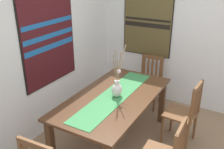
{
  "coord_description": "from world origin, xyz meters",
  "views": [
    {
      "loc": [
        -2.52,
        -0.77,
        2.4
      ],
      "look_at": [
        0.32,
        0.84,
        1.0
      ],
      "focal_mm": 41.17,
      "sensor_mm": 36.0,
      "label": 1
    }
  ],
  "objects_px": {
    "painting_on_side_wall": "(147,25)",
    "centerpiece_vase": "(117,88)",
    "chair_0": "(185,112)",
    "chair_2": "(149,79)",
    "painting_on_back_wall": "(49,37)",
    "dining_table": "(114,103)"
  },
  "relations": [
    {
      "from": "painting_on_back_wall",
      "to": "painting_on_side_wall",
      "type": "height_order",
      "value": "painting_on_back_wall"
    },
    {
      "from": "chair_0",
      "to": "painting_on_back_wall",
      "type": "relative_size",
      "value": 0.69
    },
    {
      "from": "dining_table",
      "to": "chair_2",
      "type": "distance_m",
      "value": 1.33
    },
    {
      "from": "painting_on_back_wall",
      "to": "chair_0",
      "type": "bearing_deg",
      "value": -75.55
    },
    {
      "from": "chair_0",
      "to": "chair_2",
      "type": "distance_m",
      "value": 1.2
    },
    {
      "from": "dining_table",
      "to": "chair_2",
      "type": "height_order",
      "value": "chair_2"
    },
    {
      "from": "painting_on_back_wall",
      "to": "painting_on_side_wall",
      "type": "bearing_deg",
      "value": -27.51
    },
    {
      "from": "painting_on_side_wall",
      "to": "centerpiece_vase",
      "type": "bearing_deg",
      "value": -170.91
    },
    {
      "from": "dining_table",
      "to": "chair_0",
      "type": "distance_m",
      "value": 1.0
    },
    {
      "from": "chair_0",
      "to": "chair_2",
      "type": "height_order",
      "value": "chair_0"
    },
    {
      "from": "chair_0",
      "to": "centerpiece_vase",
      "type": "bearing_deg",
      "value": 120.13
    },
    {
      "from": "centerpiece_vase",
      "to": "painting_on_back_wall",
      "type": "relative_size",
      "value": 0.51
    },
    {
      "from": "centerpiece_vase",
      "to": "chair_2",
      "type": "height_order",
      "value": "centerpiece_vase"
    },
    {
      "from": "dining_table",
      "to": "chair_0",
      "type": "xyz_separation_m",
      "value": [
        0.48,
        -0.86,
        -0.15
      ]
    },
    {
      "from": "chair_2",
      "to": "painting_on_back_wall",
      "type": "bearing_deg",
      "value": 141.3
    },
    {
      "from": "centerpiece_vase",
      "to": "painting_on_side_wall",
      "type": "height_order",
      "value": "painting_on_side_wall"
    },
    {
      "from": "chair_2",
      "to": "painting_on_side_wall",
      "type": "xyz_separation_m",
      "value": [
        0.3,
        0.22,
        0.92
      ]
    },
    {
      "from": "centerpiece_vase",
      "to": "painting_on_side_wall",
      "type": "distance_m",
      "value": 1.71
    },
    {
      "from": "painting_on_back_wall",
      "to": "dining_table",
      "type": "bearing_deg",
      "value": -89.16
    },
    {
      "from": "dining_table",
      "to": "chair_0",
      "type": "relative_size",
      "value": 1.93
    },
    {
      "from": "chair_2",
      "to": "dining_table",
      "type": "bearing_deg",
      "value": 179.97
    },
    {
      "from": "dining_table",
      "to": "chair_0",
      "type": "bearing_deg",
      "value": -60.85
    }
  ]
}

